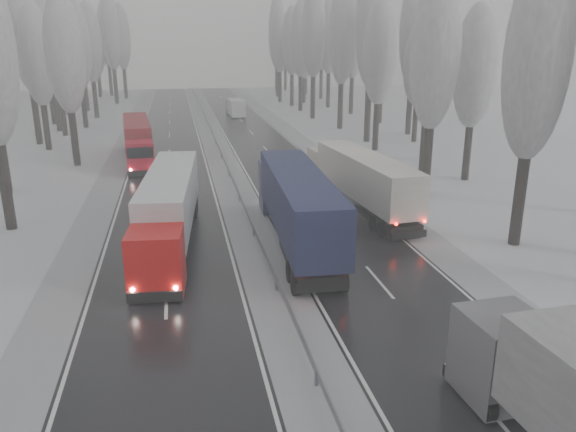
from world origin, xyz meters
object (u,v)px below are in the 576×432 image
object	(u,v)px
truck_red_white	(169,206)
truck_red_red	(137,137)
truck_blue_box	(296,201)
box_truck_distant	(236,107)
truck_cream_box	(359,176)

from	to	relation	value
truck_red_white	truck_red_red	bearing A→B (deg)	102.32
truck_blue_box	box_truck_distant	bearing A→B (deg)	89.91
box_truck_distant	truck_blue_box	bearing A→B (deg)	-94.80
truck_blue_box	truck_cream_box	size ratio (longest dim) A/B	1.11
truck_red_red	truck_red_white	bearing A→B (deg)	-87.71
truck_blue_box	truck_red_red	xyz separation A→B (m)	(-10.50, 26.69, -0.34)
truck_cream_box	box_truck_distant	bearing A→B (deg)	88.16
truck_blue_box	box_truck_distant	size ratio (longest dim) A/B	2.47
box_truck_distant	truck_red_red	size ratio (longest dim) A/B	0.46
truck_blue_box	truck_red_white	bearing A→B (deg)	173.97
truck_blue_box	truck_cream_box	xyz separation A→B (m)	(5.91, 6.18, -0.26)
truck_blue_box	truck_red_red	size ratio (longest dim) A/B	1.15
truck_blue_box	truck_cream_box	distance (m)	8.56
truck_cream_box	box_truck_distant	size ratio (longest dim) A/B	2.23
truck_red_white	truck_red_red	size ratio (longest dim) A/B	1.06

